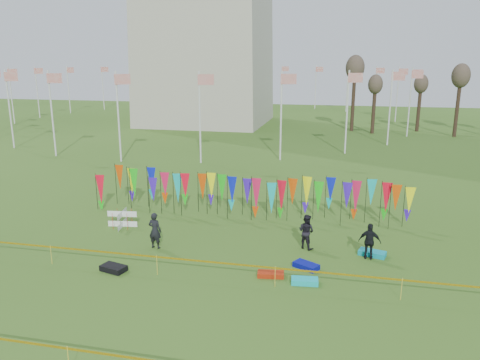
% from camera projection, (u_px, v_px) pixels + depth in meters
% --- Properties ---
extents(ground, '(160.00, 160.00, 0.00)m').
position_uv_depth(ground, '(207.00, 269.00, 20.54)').
color(ground, '#335818').
rests_on(ground, ground).
extents(flagpole_ring, '(57.40, 56.16, 8.00)m').
position_uv_depth(flagpole_ring, '(208.00, 95.00, 67.88)').
color(flagpole_ring, silver).
rests_on(flagpole_ring, ground).
extents(banner_row, '(18.64, 0.64, 2.41)m').
position_uv_depth(banner_row, '(247.00, 191.00, 27.14)').
color(banner_row, black).
rests_on(banner_row, ground).
extents(caution_tape_near, '(26.00, 0.02, 0.90)m').
position_uv_depth(caution_tape_near, '(194.00, 261.00, 19.43)').
color(caution_tape_near, '#EFBA05').
rests_on(caution_tape_near, ground).
extents(caution_tape_far, '(26.00, 0.02, 0.90)m').
position_uv_depth(caution_tape_far, '(121.00, 358.00, 13.14)').
color(caution_tape_far, '#EFBA05').
rests_on(caution_tape_far, ground).
extents(box_kite, '(0.83, 0.83, 0.92)m').
position_uv_depth(box_kite, '(122.00, 219.00, 25.60)').
color(box_kite, red).
rests_on(box_kite, ground).
extents(person_left, '(0.71, 0.55, 1.80)m').
position_uv_depth(person_left, '(155.00, 230.00, 22.61)').
color(person_left, black).
rests_on(person_left, ground).
extents(person_mid, '(0.98, 0.85, 1.71)m').
position_uv_depth(person_mid, '(306.00, 231.00, 22.60)').
color(person_mid, black).
rests_on(person_mid, ground).
extents(person_right, '(1.06, 0.68, 1.70)m').
position_uv_depth(person_right, '(370.00, 241.00, 21.37)').
color(person_right, black).
rests_on(person_right, ground).
extents(kite_bag_turquoise, '(1.14, 0.65, 0.22)m').
position_uv_depth(kite_bag_turquoise, '(305.00, 281.00, 19.16)').
color(kite_bag_turquoise, '#0DC7CF').
rests_on(kite_bag_turquoise, ground).
extents(kite_bag_blue, '(1.23, 1.04, 0.23)m').
position_uv_depth(kite_bag_blue, '(306.00, 266.00, 20.58)').
color(kite_bag_blue, '#090F92').
rests_on(kite_bag_blue, ground).
extents(kite_bag_red, '(1.17, 0.65, 0.20)m').
position_uv_depth(kite_bag_red, '(271.00, 274.00, 19.79)').
color(kite_bag_red, '#B8280C').
rests_on(kite_bag_red, ground).
extents(kite_bag_black, '(1.21, 0.89, 0.25)m').
position_uv_depth(kite_bag_black, '(114.00, 268.00, 20.30)').
color(kite_bag_black, black).
rests_on(kite_bag_black, ground).
extents(kite_bag_teal, '(1.34, 0.90, 0.23)m').
position_uv_depth(kite_bag_teal, '(372.00, 253.00, 21.91)').
color(kite_bag_teal, '#0C9EB2').
rests_on(kite_bag_teal, ground).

